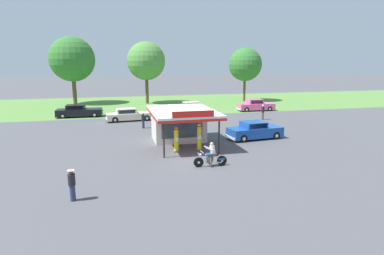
{
  "coord_description": "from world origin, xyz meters",
  "views": [
    {
      "loc": [
        -4.78,
        -20.16,
        6.53
      ],
      "look_at": [
        1.18,
        3.79,
        1.4
      ],
      "focal_mm": 29.37,
      "sensor_mm": 36.0,
      "label": 1
    }
  ],
  "objects_px": {
    "parked_car_back_row_left": "(79,111)",
    "bystander_admiring_sedan": "(263,112)",
    "gas_pump_offside": "(199,138)",
    "bystander_leaning_by_kiosk": "(180,116)",
    "bystander_standing_back_lot": "(143,120)",
    "bystander_chatting_near_pumps": "(72,184)",
    "parked_car_second_row_spare": "(256,106)",
    "gas_pump_nearside": "(176,140)",
    "parked_car_back_row_centre_left": "(129,115)",
    "parked_car_back_row_centre_right": "(189,108)",
    "featured_classic_sedan": "(255,131)",
    "motorcycle_with_rider": "(211,156)"
  },
  "relations": [
    {
      "from": "parked_car_back_row_left",
      "to": "gas_pump_offside",
      "type": "bearing_deg",
      "value": -59.96
    },
    {
      "from": "parked_car_back_row_centre_left",
      "to": "bystander_leaning_by_kiosk",
      "type": "relative_size",
      "value": 3.71
    },
    {
      "from": "parked_car_back_row_left",
      "to": "bystander_standing_back_lot",
      "type": "height_order",
      "value": "bystander_standing_back_lot"
    },
    {
      "from": "parked_car_back_row_left",
      "to": "bystander_leaning_by_kiosk",
      "type": "relative_size",
      "value": 3.73
    },
    {
      "from": "gas_pump_offside",
      "to": "bystander_chatting_near_pumps",
      "type": "relative_size",
      "value": 1.33
    },
    {
      "from": "parked_car_back_row_centre_right",
      "to": "bystander_leaning_by_kiosk",
      "type": "distance_m",
      "value": 6.68
    },
    {
      "from": "parked_car_back_row_centre_left",
      "to": "parked_car_back_row_centre_right",
      "type": "distance_m",
      "value": 8.53
    },
    {
      "from": "gas_pump_nearside",
      "to": "parked_car_back_row_centre_left",
      "type": "height_order",
      "value": "gas_pump_nearside"
    },
    {
      "from": "parked_car_back_row_centre_left",
      "to": "bystander_chatting_near_pumps",
      "type": "distance_m",
      "value": 21.26
    },
    {
      "from": "bystander_admiring_sedan",
      "to": "gas_pump_offside",
      "type": "bearing_deg",
      "value": -134.69
    },
    {
      "from": "gas_pump_offside",
      "to": "bystander_standing_back_lot",
      "type": "height_order",
      "value": "gas_pump_offside"
    },
    {
      "from": "parked_car_back_row_centre_right",
      "to": "bystander_standing_back_lot",
      "type": "xyz_separation_m",
      "value": [
        -6.69,
        -8.04,
        0.14
      ]
    },
    {
      "from": "parked_car_back_row_centre_right",
      "to": "bystander_chatting_near_pumps",
      "type": "height_order",
      "value": "bystander_chatting_near_pumps"
    },
    {
      "from": "bystander_standing_back_lot",
      "to": "gas_pump_offside",
      "type": "bearing_deg",
      "value": -69.92
    },
    {
      "from": "gas_pump_nearside",
      "to": "parked_car_second_row_spare",
      "type": "distance_m",
      "value": 22.6
    },
    {
      "from": "parked_car_back_row_left",
      "to": "bystander_admiring_sedan",
      "type": "height_order",
      "value": "bystander_admiring_sedan"
    },
    {
      "from": "gas_pump_nearside",
      "to": "motorcycle_with_rider",
      "type": "distance_m",
      "value": 4.1
    },
    {
      "from": "gas_pump_nearside",
      "to": "featured_classic_sedan",
      "type": "distance_m",
      "value": 7.79
    },
    {
      "from": "featured_classic_sedan",
      "to": "bystander_admiring_sedan",
      "type": "distance_m",
      "value": 9.6
    },
    {
      "from": "parked_car_back_row_left",
      "to": "parked_car_back_row_centre_right",
      "type": "relative_size",
      "value": 1.1
    },
    {
      "from": "motorcycle_with_rider",
      "to": "parked_car_back_row_centre_right",
      "type": "bearing_deg",
      "value": 80.3
    },
    {
      "from": "bystander_admiring_sedan",
      "to": "gas_pump_nearside",
      "type": "bearing_deg",
      "value": -139.11
    },
    {
      "from": "bystander_admiring_sedan",
      "to": "parked_car_back_row_left",
      "type": "bearing_deg",
      "value": 160.94
    },
    {
      "from": "bystander_standing_back_lot",
      "to": "bystander_admiring_sedan",
      "type": "relative_size",
      "value": 0.89
    },
    {
      "from": "parked_car_back_row_left",
      "to": "gas_pump_nearside",
      "type": "bearing_deg",
      "value": -64.38
    },
    {
      "from": "gas_pump_offside",
      "to": "bystander_leaning_by_kiosk",
      "type": "height_order",
      "value": "gas_pump_offside"
    },
    {
      "from": "featured_classic_sedan",
      "to": "bystander_standing_back_lot",
      "type": "distance_m",
      "value": 11.29
    },
    {
      "from": "featured_classic_sedan",
      "to": "bystander_leaning_by_kiosk",
      "type": "bearing_deg",
      "value": 119.24
    },
    {
      "from": "parked_car_second_row_spare",
      "to": "parked_car_back_row_centre_right",
      "type": "height_order",
      "value": "parked_car_second_row_spare"
    },
    {
      "from": "gas_pump_offside",
      "to": "parked_car_back_row_centre_left",
      "type": "bearing_deg",
      "value": 108.02
    },
    {
      "from": "parked_car_second_row_spare",
      "to": "gas_pump_offside",
      "type": "bearing_deg",
      "value": -126.46
    },
    {
      "from": "gas_pump_offside",
      "to": "bystander_chatting_near_pumps",
      "type": "height_order",
      "value": "gas_pump_offside"
    },
    {
      "from": "bystander_standing_back_lot",
      "to": "motorcycle_with_rider",
      "type": "bearing_deg",
      "value": -76.61
    },
    {
      "from": "featured_classic_sedan",
      "to": "bystander_chatting_near_pumps",
      "type": "xyz_separation_m",
      "value": [
        -13.89,
        -9.5,
        0.13
      ]
    },
    {
      "from": "bystander_leaning_by_kiosk",
      "to": "gas_pump_nearside",
      "type": "bearing_deg",
      "value": -103.12
    },
    {
      "from": "bystander_standing_back_lot",
      "to": "bystander_leaning_by_kiosk",
      "type": "relative_size",
      "value": 1.05
    },
    {
      "from": "parked_car_second_row_spare",
      "to": "gas_pump_nearside",
      "type": "bearing_deg",
      "value": -130.07
    },
    {
      "from": "bystander_leaning_by_kiosk",
      "to": "parked_car_back_row_centre_right",
      "type": "bearing_deg",
      "value": 67.82
    },
    {
      "from": "motorcycle_with_rider",
      "to": "bystander_chatting_near_pumps",
      "type": "relative_size",
      "value": 1.4
    },
    {
      "from": "bystander_chatting_near_pumps",
      "to": "gas_pump_offside",
      "type": "bearing_deg",
      "value": 40.78
    },
    {
      "from": "bystander_standing_back_lot",
      "to": "parked_car_back_row_centre_left",
      "type": "bearing_deg",
      "value": 103.77
    },
    {
      "from": "featured_classic_sedan",
      "to": "bystander_admiring_sedan",
      "type": "height_order",
      "value": "bystander_admiring_sedan"
    },
    {
      "from": "gas_pump_nearside",
      "to": "parked_car_back_row_left",
      "type": "bearing_deg",
      "value": 115.62
    },
    {
      "from": "bystander_chatting_near_pumps",
      "to": "bystander_standing_back_lot",
      "type": "bearing_deg",
      "value": 73.33
    },
    {
      "from": "parked_car_second_row_spare",
      "to": "bystander_standing_back_lot",
      "type": "height_order",
      "value": "parked_car_second_row_spare"
    },
    {
      "from": "parked_car_back_row_centre_right",
      "to": "bystander_admiring_sedan",
      "type": "distance_m",
      "value": 9.76
    },
    {
      "from": "gas_pump_nearside",
      "to": "motorcycle_with_rider",
      "type": "bearing_deg",
      "value": -68.51
    },
    {
      "from": "bystander_chatting_near_pumps",
      "to": "featured_classic_sedan",
      "type": "bearing_deg",
      "value": 34.36
    },
    {
      "from": "motorcycle_with_rider",
      "to": "bystander_standing_back_lot",
      "type": "height_order",
      "value": "motorcycle_with_rider"
    },
    {
      "from": "motorcycle_with_rider",
      "to": "bystander_chatting_near_pumps",
      "type": "distance_m",
      "value": 8.63
    }
  ]
}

